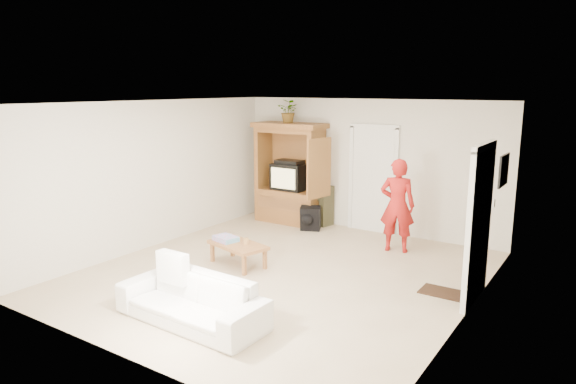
# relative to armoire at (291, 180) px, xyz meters

# --- Properties ---
(floor) EXTENTS (6.00, 6.00, 0.00)m
(floor) POSITION_rel_armoire_xyz_m (1.58, -2.66, -0.91)
(floor) COLOR tan
(floor) RESTS_ON ground
(ceiling) EXTENTS (6.00, 6.00, 0.00)m
(ceiling) POSITION_rel_armoire_xyz_m (1.58, -2.66, 1.69)
(ceiling) COLOR white
(ceiling) RESTS_ON floor
(wall_back) EXTENTS (5.50, 0.00, 5.50)m
(wall_back) POSITION_rel_armoire_xyz_m (1.58, 0.34, 0.39)
(wall_back) COLOR silver
(wall_back) RESTS_ON floor
(wall_front) EXTENTS (5.50, 0.00, 5.50)m
(wall_front) POSITION_rel_armoire_xyz_m (1.58, -5.66, 0.39)
(wall_front) COLOR silver
(wall_front) RESTS_ON floor
(wall_left) EXTENTS (0.00, 6.00, 6.00)m
(wall_left) POSITION_rel_armoire_xyz_m (-1.17, -2.66, 0.39)
(wall_left) COLOR silver
(wall_left) RESTS_ON floor
(wall_right) EXTENTS (0.00, 6.00, 6.00)m
(wall_right) POSITION_rel_armoire_xyz_m (4.33, -2.66, 0.39)
(wall_right) COLOR silver
(wall_right) RESTS_ON floor
(armoire) EXTENTS (1.82, 1.14, 2.10)m
(armoire) POSITION_rel_armoire_xyz_m (0.00, 0.00, 0.00)
(armoire) COLOR #95592E
(armoire) RESTS_ON floor
(door_back) EXTENTS (0.85, 0.05, 2.04)m
(door_back) POSITION_rel_armoire_xyz_m (1.73, 0.31, 0.11)
(door_back) COLOR white
(door_back) RESTS_ON floor
(doorway_right) EXTENTS (0.05, 0.90, 2.04)m
(doorway_right) POSITION_rel_armoire_xyz_m (4.30, -2.06, 0.11)
(doorway_right) COLOR black
(doorway_right) RESTS_ON floor
(framed_picture) EXTENTS (0.03, 0.60, 0.48)m
(framed_picture) POSITION_rel_armoire_xyz_m (4.31, -0.76, 0.69)
(framed_picture) COLOR black
(framed_picture) RESTS_ON wall_right
(doormat) EXTENTS (0.60, 0.40, 0.02)m
(doormat) POSITION_rel_armoire_xyz_m (3.88, -2.06, -0.90)
(doormat) COLOR #382316
(doormat) RESTS_ON floor
(plant) EXTENTS (0.45, 0.40, 0.47)m
(plant) POSITION_rel_armoire_xyz_m (-0.02, -0.03, 1.43)
(plant) COLOR #4C7238
(plant) RESTS_ON armoire
(man) EXTENTS (0.67, 0.52, 1.64)m
(man) POSITION_rel_armoire_xyz_m (2.61, -0.64, -0.09)
(man) COLOR #B21A17
(man) RESTS_ON floor
(sofa) EXTENTS (1.97, 0.82, 0.57)m
(sofa) POSITION_rel_armoire_xyz_m (1.58, -4.64, -0.62)
(sofa) COLOR white
(sofa) RESTS_ON floor
(coffee_table) EXTENTS (1.08, 0.76, 0.37)m
(coffee_table) POSITION_rel_armoire_xyz_m (0.77, -2.74, -0.59)
(coffee_table) COLOR #A46438
(coffee_table) RESTS_ON floor
(towel) EXTENTS (0.43, 0.36, 0.08)m
(towel) POSITION_rel_armoire_xyz_m (0.52, -2.74, -0.50)
(towel) COLOR #F2509A
(towel) RESTS_ON coffee_table
(candle) EXTENTS (0.08, 0.08, 0.10)m
(candle) POSITION_rel_armoire_xyz_m (0.90, -2.69, -0.49)
(candle) COLOR tan
(candle) RESTS_ON coffee_table
(backpack_black) EXTENTS (0.45, 0.36, 0.48)m
(backpack_black) POSITION_rel_armoire_xyz_m (0.69, -0.34, -0.67)
(backpack_black) COLOR black
(backpack_black) RESTS_ON floor
(backpack_olive) EXTENTS (0.51, 0.43, 0.83)m
(backpack_olive) POSITION_rel_armoire_xyz_m (0.64, 0.19, -0.50)
(backpack_olive) COLOR #47442B
(backpack_olive) RESTS_ON floor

